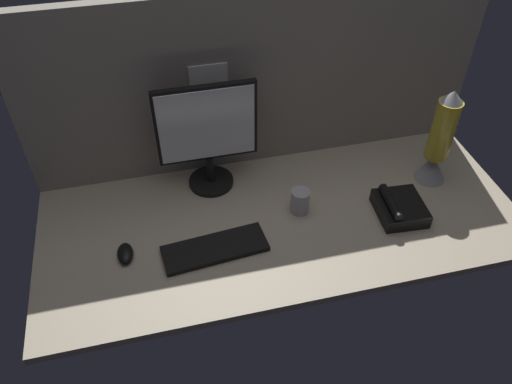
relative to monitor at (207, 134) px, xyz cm
name	(u,v)px	position (x,y,z in cm)	size (l,w,h in cm)	color
ground_plane	(280,218)	(22.45, -25.13, -25.83)	(180.00, 80.00, 3.00)	tan
cubicle_wall_back	(257,82)	(22.42, 12.37, 11.91)	(180.00, 5.50, 72.47)	gray
monitor	(207,134)	(0.00, 0.00, 0.00)	(38.29, 18.00, 44.63)	black
keyboard	(215,249)	(-4.94, -36.57, -23.33)	(37.00, 13.00, 2.00)	black
mouse	(125,253)	(-35.85, -32.00, -22.63)	(5.60, 9.60, 3.40)	black
mug_steel	(300,201)	(30.16, -24.19, -19.48)	(7.13, 7.13, 9.71)	#B2B2B7
lava_lamp	(439,144)	(87.70, -18.34, -7.12)	(12.54, 12.54, 41.04)	#A5A5AD
desk_phone	(399,208)	(66.15, -34.79, -21.14)	(18.20, 20.07, 8.80)	black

